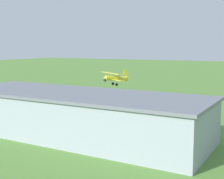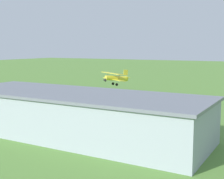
# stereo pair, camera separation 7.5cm
# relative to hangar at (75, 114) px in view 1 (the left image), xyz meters

# --- Properties ---
(ground_plane) EXTENTS (400.00, 400.00, 0.00)m
(ground_plane) POSITION_rel_hangar_xyz_m (2.54, -36.85, -2.88)
(ground_plane) COLOR #568438
(hangar) EXTENTS (35.25, 12.70, 5.73)m
(hangar) POSITION_rel_hangar_xyz_m (0.00, 0.00, 0.00)
(hangar) COLOR #99A3AD
(hangar) RESTS_ON ground_plane
(biplane) EXTENTS (8.50, 7.24, 3.63)m
(biplane) POSITION_rel_hangar_xyz_m (11.30, -31.68, 1.62)
(biplane) COLOR yellow
(car_grey) EXTENTS (2.44, 4.75, 1.57)m
(car_grey) POSITION_rel_hangar_xyz_m (17.92, -11.76, -2.06)
(car_grey) COLOR slate
(car_grey) RESTS_ON ground_plane
(car_yellow) EXTENTS (2.19, 4.72, 1.62)m
(car_yellow) POSITION_rel_hangar_xyz_m (24.36, -11.26, -2.03)
(car_yellow) COLOR gold
(car_yellow) RESTS_ON ground_plane
(person_beside_truck) EXTENTS (0.51, 0.51, 1.77)m
(person_beside_truck) POSITION_rel_hangar_xyz_m (16.12, -16.82, -1.99)
(person_beside_truck) COLOR #33723F
(person_beside_truck) RESTS_ON ground_plane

